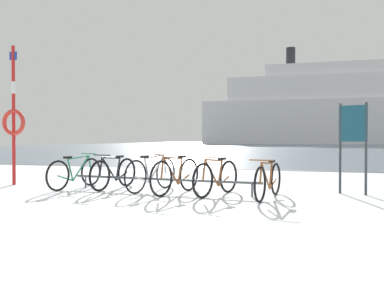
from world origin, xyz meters
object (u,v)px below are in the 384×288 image
at_px(bicycle_3, 176,176).
at_px(info_sign, 353,133).
at_px(bicycle_4, 216,178).
at_px(bicycle_5, 268,180).
at_px(bicycle_1, 114,173).
at_px(bicycle_2, 152,174).
at_px(rescue_post, 14,118).
at_px(bicycle_0, 75,173).
at_px(ferry_ship, 327,111).

distance_m(bicycle_3, info_sign, 3.78).
height_order(bicycle_4, bicycle_5, bicycle_4).
bearing_deg(bicycle_1, info_sign, 6.19).
distance_m(bicycle_3, bicycle_5, 1.91).
height_order(bicycle_3, bicycle_5, bicycle_3).
distance_m(bicycle_2, rescue_post, 3.95).
height_order(bicycle_2, rescue_post, rescue_post).
xyz_separation_m(info_sign, rescue_post, (-7.94, -0.53, 0.39)).
bearing_deg(bicycle_5, bicycle_0, 175.93).
xyz_separation_m(bicycle_0, bicycle_5, (4.42, -0.31, -0.01)).
xyz_separation_m(bicycle_1, ferry_ship, (10.90, 78.64, 6.83)).
height_order(info_sign, rescue_post, rescue_post).
relative_size(bicycle_3, bicycle_5, 0.97).
height_order(bicycle_0, rescue_post, rescue_post).
bearing_deg(bicycle_0, ferry_ship, 81.48).
bearing_deg(bicycle_5, info_sign, 31.86).
bearing_deg(bicycle_4, rescue_post, 175.88).
bearing_deg(bicycle_4, bicycle_0, 176.69).
distance_m(bicycle_4, bicycle_5, 1.05).
distance_m(bicycle_1, ferry_ship, 79.68).
xyz_separation_m(bicycle_0, info_sign, (6.07, 0.71, 0.92)).
height_order(bicycle_2, info_sign, info_sign).
xyz_separation_m(bicycle_5, info_sign, (1.65, 1.03, 0.93)).
relative_size(bicycle_0, bicycle_1, 1.05).
bearing_deg(info_sign, bicycle_0, -173.32).
bearing_deg(bicycle_3, bicycle_4, 0.22).
xyz_separation_m(bicycle_4, rescue_post, (-5.24, 0.38, 1.31)).
distance_m(info_sign, rescue_post, 7.97).
bearing_deg(ferry_ship, bicycle_1, -97.89).
xyz_separation_m(bicycle_1, bicycle_3, (1.61, -0.35, 0.02)).
bearing_deg(bicycle_5, bicycle_4, 173.49).
bearing_deg(bicycle_1, rescue_post, 179.37).
bearing_deg(ferry_ship, bicycle_2, -97.20).
bearing_deg(info_sign, bicycle_3, -165.66).
bearing_deg(bicycle_2, info_sign, 8.53).
distance_m(bicycle_3, ferry_ship, 79.82).
xyz_separation_m(bicycle_3, bicycle_4, (0.86, 0.00, -0.02)).
distance_m(rescue_post, ferry_ship, 79.98).
xyz_separation_m(bicycle_3, bicycle_5, (1.91, -0.12, -0.03)).
xyz_separation_m(bicycle_1, info_sign, (5.17, 0.56, 0.92)).
xyz_separation_m(bicycle_2, ferry_ship, (9.94, 78.71, 6.81)).
height_order(bicycle_0, bicycle_3, bicycle_3).
bearing_deg(info_sign, ferry_ship, 85.80).
bearing_deg(bicycle_2, bicycle_0, -177.55).
relative_size(bicycle_0, bicycle_4, 1.11).
distance_m(bicycle_4, info_sign, 2.99).
height_order(bicycle_0, bicycle_5, bicycle_0).
height_order(bicycle_0, ferry_ship, ferry_ship).
relative_size(bicycle_1, ferry_ship, 0.03).
bearing_deg(bicycle_5, bicycle_2, 171.24).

